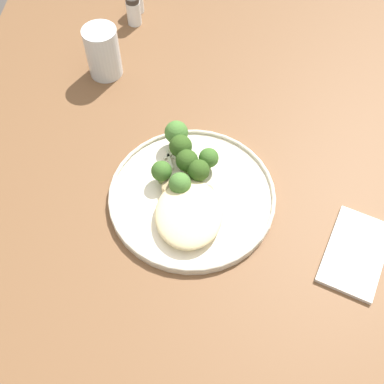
% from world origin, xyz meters
% --- Properties ---
extents(ground, '(6.00, 6.00, 0.00)m').
position_xyz_m(ground, '(0.00, 0.00, 0.00)').
color(ground, '#47423D').
extents(wooden_dining_table, '(1.40, 1.00, 0.74)m').
position_xyz_m(wooden_dining_table, '(0.00, 0.00, 0.66)').
color(wooden_dining_table, brown).
rests_on(wooden_dining_table, ground).
extents(dinner_plate, '(0.29, 0.29, 0.02)m').
position_xyz_m(dinner_plate, '(0.02, -0.02, 0.75)').
color(dinner_plate, beige).
rests_on(dinner_plate, wooden_dining_table).
extents(noodle_bed, '(0.14, 0.11, 0.03)m').
position_xyz_m(noodle_bed, '(0.07, -0.02, 0.77)').
color(noodle_bed, beige).
rests_on(noodle_bed, dinner_plate).
extents(seared_scallop_large_seared, '(0.03, 0.03, 0.01)m').
position_xyz_m(seared_scallop_large_seared, '(0.07, -0.03, 0.76)').
color(seared_scallop_large_seared, beige).
rests_on(seared_scallop_large_seared, dinner_plate).
extents(seared_scallop_half_hidden, '(0.03, 0.03, 0.02)m').
position_xyz_m(seared_scallop_half_hidden, '(0.02, -0.06, 0.76)').
color(seared_scallop_half_hidden, '#E5C689').
rests_on(seared_scallop_half_hidden, dinner_plate).
extents(seared_scallop_left_edge, '(0.03, 0.03, 0.02)m').
position_xyz_m(seared_scallop_left_edge, '(0.10, -0.01, 0.76)').
color(seared_scallop_left_edge, '#E5C689').
rests_on(seared_scallop_left_edge, dinner_plate).
extents(seared_scallop_tiny_bay, '(0.03, 0.03, 0.02)m').
position_xyz_m(seared_scallop_tiny_bay, '(0.02, 0.01, 0.76)').
color(seared_scallop_tiny_bay, beige).
rests_on(seared_scallop_tiny_bay, dinner_plate).
extents(seared_scallop_tilted_round, '(0.03, 0.03, 0.02)m').
position_xyz_m(seared_scallop_tilted_round, '(0.04, -0.01, 0.76)').
color(seared_scallop_tilted_round, '#E5C689').
rests_on(seared_scallop_tilted_round, dinner_plate).
extents(seared_scallop_rear_pale, '(0.02, 0.02, 0.01)m').
position_xyz_m(seared_scallop_rear_pale, '(0.01, -0.02, 0.76)').
color(seared_scallop_rear_pale, beige).
rests_on(seared_scallop_rear_pale, dinner_plate).
extents(seared_scallop_right_edge, '(0.03, 0.03, 0.02)m').
position_xyz_m(seared_scallop_right_edge, '(0.05, -0.05, 0.76)').
color(seared_scallop_right_edge, '#E5C689').
rests_on(seared_scallop_right_edge, dinner_plate).
extents(broccoli_floret_left_leaning, '(0.04, 0.04, 0.05)m').
position_xyz_m(broccoli_floret_left_leaning, '(0.02, -0.04, 0.78)').
color(broccoli_floret_left_leaning, '#7A994C').
rests_on(broccoli_floret_left_leaning, dinner_plate).
extents(broccoli_floret_rear_charred, '(0.04, 0.04, 0.05)m').
position_xyz_m(broccoli_floret_rear_charred, '(-0.03, -0.03, 0.78)').
color(broccoli_floret_rear_charred, '#89A356').
rests_on(broccoli_floret_rear_charred, dinner_plate).
extents(broccoli_floret_small_sprig, '(0.04, 0.04, 0.06)m').
position_xyz_m(broccoli_floret_small_sprig, '(-0.09, -0.05, 0.79)').
color(broccoli_floret_small_sprig, '#7A994C').
rests_on(broccoli_floret_small_sprig, dinner_plate).
extents(broccoli_floret_near_rim, '(0.04, 0.04, 0.05)m').
position_xyz_m(broccoli_floret_near_rim, '(-0.01, -0.07, 0.78)').
color(broccoli_floret_near_rim, '#7A994C').
rests_on(broccoli_floret_near_rim, dinner_plate).
extents(broccoli_floret_tall_stalk, '(0.04, 0.04, 0.05)m').
position_xyz_m(broccoli_floret_tall_stalk, '(-0.04, 0.01, 0.78)').
color(broccoli_floret_tall_stalk, '#89A356').
rests_on(broccoli_floret_tall_stalk, dinner_plate).
extents(broccoli_floret_beside_noodles, '(0.04, 0.04, 0.06)m').
position_xyz_m(broccoli_floret_beside_noodles, '(-0.06, -0.04, 0.78)').
color(broccoli_floret_beside_noodles, '#7A994C').
rests_on(broccoli_floret_beside_noodles, dinner_plate).
extents(broccoli_floret_center_pile, '(0.04, 0.04, 0.05)m').
position_xyz_m(broccoli_floret_center_pile, '(-0.01, -0.01, 0.78)').
color(broccoli_floret_center_pile, '#7A994C').
rests_on(broccoli_floret_center_pile, dinner_plate).
extents(onion_sliver_pale_crescent, '(0.04, 0.05, 0.00)m').
position_xyz_m(onion_sliver_pale_crescent, '(-0.07, -0.06, 0.75)').
color(onion_sliver_pale_crescent, silver).
rests_on(onion_sliver_pale_crescent, dinner_plate).
extents(onion_sliver_long_sliver, '(0.05, 0.02, 0.00)m').
position_xyz_m(onion_sliver_long_sliver, '(-0.05, -0.07, 0.75)').
color(onion_sliver_long_sliver, silver).
rests_on(onion_sliver_long_sliver, dinner_plate).
extents(onion_sliver_short_strip, '(0.03, 0.05, 0.00)m').
position_xyz_m(onion_sliver_short_strip, '(-0.04, -0.04, 0.75)').
color(onion_sliver_short_strip, silver).
rests_on(onion_sliver_short_strip, dinner_plate).
extents(water_glass, '(0.07, 0.07, 0.11)m').
position_xyz_m(water_glass, '(-0.28, -0.22, 0.79)').
color(water_glass, silver).
rests_on(water_glass, wooden_dining_table).
extents(folded_napkin, '(0.17, 0.14, 0.01)m').
position_xyz_m(folded_napkin, '(0.11, 0.25, 0.74)').
color(folded_napkin, silver).
rests_on(folded_napkin, wooden_dining_table).
extents(pepper_shaker, '(0.03, 0.03, 0.07)m').
position_xyz_m(pepper_shaker, '(-0.45, -0.18, 0.77)').
color(pepper_shaker, white).
rests_on(pepper_shaker, wooden_dining_table).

